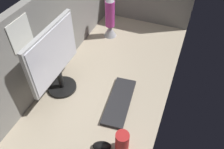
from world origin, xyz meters
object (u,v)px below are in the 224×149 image
monitor (55,59)px  lava_lamp (110,20)px  mug_red_plastic (122,142)px  keyboard (120,101)px  mouse (102,146)px

monitor → lava_lamp: size_ratio=1.31×
mug_red_plastic → keyboard: bearing=22.6°
keyboard → mouse: (-31.00, -1.94, 0.70)cm
mouse → mug_red_plastic: (3.53, -9.49, 4.76)cm
keyboard → mouse: mouse is taller
monitor → mug_red_plastic: 58.95cm
keyboard → lava_lamp: lava_lamp is taller
keyboard → mouse: size_ratio=3.85×
monitor → lava_lamp: (66.00, -6.99, -10.53)cm
mouse → mug_red_plastic: 11.19cm
keyboard → mug_red_plastic: mug_red_plastic is taller
monitor → keyboard: bearing=-86.0°
monitor → mouse: monitor is taller
mug_red_plastic → lava_lamp: 100.83cm
monitor → keyboard: 45.64cm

